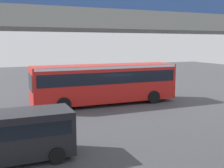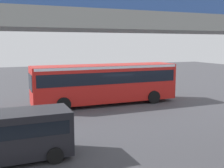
{
  "view_description": "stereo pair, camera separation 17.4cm",
  "coord_description": "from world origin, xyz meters",
  "views": [
    {
      "loc": [
        8.45,
        20.19,
        4.83
      ],
      "look_at": [
        0.04,
        -0.06,
        1.6
      ],
      "focal_mm": 44.41,
      "sensor_mm": 36.0,
      "label": 1
    },
    {
      "loc": [
        8.29,
        20.26,
        4.83
      ],
      "look_at": [
        0.04,
        -0.06,
        1.6
      ],
      "focal_mm": 44.41,
      "sensor_mm": 36.0,
      "label": 2
    }
  ],
  "objects": [
    {
      "name": "lane_dash_leftmost",
      "position": [
        -4.0,
        -2.29,
        0.0
      ],
      "size": [
        2.0,
        0.2,
        0.01
      ],
      "primitive_type": "cube",
      "color": "silver",
      "rests_on": "ground"
    },
    {
      "name": "parked_van",
      "position": [
        8.01,
        8.56,
        1.18
      ],
      "size": [
        4.8,
        2.17,
        2.05
      ],
      "color": "black",
      "rests_on": "ground"
    },
    {
      "name": "traffic_sign",
      "position": [
        3.26,
        -4.87,
        1.89
      ],
      "size": [
        0.08,
        0.6,
        2.8
      ],
      "color": "slate",
      "rests_on": "ground"
    },
    {
      "name": "lane_dash_centre",
      "position": [
        4.0,
        -2.29,
        0.0
      ],
      "size": [
        2.0,
        0.2,
        0.01
      ],
      "primitive_type": "cube",
      "color": "silver",
      "rests_on": "ground"
    },
    {
      "name": "ground",
      "position": [
        0.0,
        0.0,
        0.0
      ],
      "size": [
        80.0,
        80.0,
        0.0
      ],
      "primitive_type": "plane",
      "color": "#424247"
    },
    {
      "name": "pedestrian",
      "position": [
        -0.48,
        -3.39,
        0.89
      ],
      "size": [
        0.38,
        0.38,
        1.79
      ],
      "color": "#2D2D38",
      "rests_on": "ground"
    },
    {
      "name": "lane_dash_left",
      "position": [
        0.0,
        -2.29,
        0.0
      ],
      "size": [
        2.0,
        0.2,
        0.01
      ],
      "primitive_type": "cube",
      "color": "silver",
      "rests_on": "ground"
    },
    {
      "name": "city_bus",
      "position": [
        0.57,
        -0.13,
        1.88
      ],
      "size": [
        11.54,
        2.85,
        3.15
      ],
      "color": "red",
      "rests_on": "ground"
    }
  ]
}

